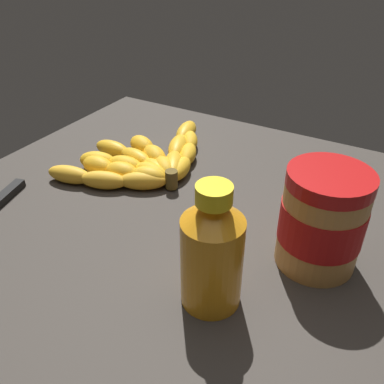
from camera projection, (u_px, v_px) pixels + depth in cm
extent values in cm
cube|color=#38332D|center=(194.00, 228.00, 60.09)|extent=(79.25, 70.90, 3.27)
ellipsoid|color=gold|center=(180.00, 169.00, 68.47)|extent=(4.25, 7.19, 2.93)
ellipsoid|color=gold|center=(188.00, 154.00, 72.84)|extent=(5.20, 7.34, 2.93)
ellipsoid|color=gold|center=(190.00, 141.00, 77.33)|extent=(6.00, 7.28, 2.93)
ellipsoid|color=gold|center=(173.00, 165.00, 69.06)|extent=(6.90, 8.92, 3.34)
ellipsoid|color=gold|center=(178.00, 147.00, 74.60)|extent=(6.12, 8.98, 3.34)
ellipsoid|color=gold|center=(186.00, 132.00, 80.04)|extent=(5.24, 8.89, 3.34)
ellipsoid|color=gold|center=(164.00, 168.00, 68.06)|extent=(6.82, 6.50, 3.44)
ellipsoid|color=gold|center=(154.00, 156.00, 71.71)|extent=(6.93, 6.07, 3.44)
ellipsoid|color=gold|center=(142.00, 145.00, 75.08)|extent=(6.88, 5.50, 3.44)
ellipsoid|color=gold|center=(156.00, 170.00, 68.01)|extent=(7.84, 5.58, 3.05)
ellipsoid|color=gold|center=(136.00, 158.00, 71.52)|extent=(7.69, 4.44, 3.05)
ellipsoid|color=gold|center=(112.00, 149.00, 74.35)|extent=(7.26, 3.13, 3.05)
ellipsoid|color=gold|center=(151.00, 173.00, 66.88)|extent=(6.67, 3.68, 3.35)
ellipsoid|color=gold|center=(125.00, 166.00, 68.91)|extent=(6.87, 4.11, 3.35)
ellipsoid|color=gold|center=(98.00, 161.00, 70.24)|extent=(7.20, 5.10, 3.35)
ellipsoid|color=gold|center=(149.00, 177.00, 65.81)|extent=(6.63, 4.87, 3.40)
ellipsoid|color=gold|center=(122.00, 172.00, 67.02)|extent=(6.38, 4.25, 3.40)
ellipsoid|color=gold|center=(98.00, 166.00, 68.69)|extent=(6.02, 3.56, 3.40)
ellipsoid|color=gold|center=(143.00, 181.00, 65.18)|extent=(8.23, 6.37, 2.95)
ellipsoid|color=gold|center=(105.00, 179.00, 65.62)|extent=(8.32, 5.51, 2.95)
ellipsoid|color=gold|center=(70.00, 175.00, 66.81)|extent=(8.23, 4.54, 2.95)
cylinder|color=brown|center=(172.00, 179.00, 64.95)|extent=(2.00, 2.00, 3.00)
cylinder|color=#BF8442|center=(322.00, 223.00, 49.19)|extent=(9.82, 9.82, 11.15)
cylinder|color=#B71414|center=(322.00, 220.00, 48.89)|extent=(10.02, 10.02, 5.02)
cylinder|color=#B71414|center=(332.00, 178.00, 45.65)|extent=(9.88, 9.88, 1.75)
cylinder|color=orange|center=(212.00, 262.00, 43.67)|extent=(6.75, 6.75, 10.96)
cone|color=orange|center=(213.00, 212.00, 40.04)|extent=(6.75, 6.75, 2.25)
cylinder|color=yellow|center=(214.00, 195.00, 38.89)|extent=(3.70, 3.70, 1.95)
cube|color=black|center=(8.00, 194.00, 63.68)|extent=(3.47, 7.17, 1.20)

